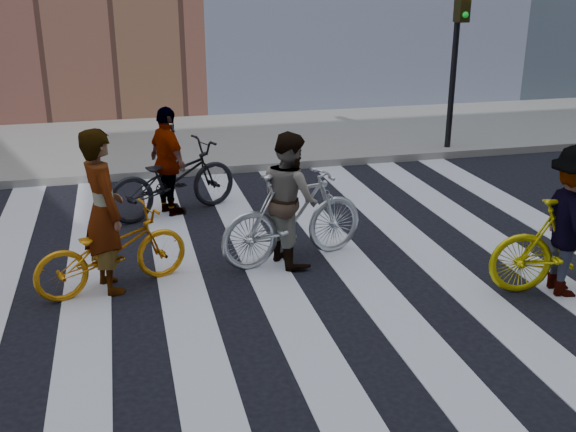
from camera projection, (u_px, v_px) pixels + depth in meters
name	position (u px, v px, depth m)	size (l,w,h in m)	color
ground	(320.00, 282.00, 8.20)	(100.00, 100.00, 0.00)	black
sidewalk_far	(224.00, 140.00, 15.03)	(100.00, 5.00, 0.15)	gray
zebra_crosswalk	(320.00, 282.00, 8.20)	(8.25, 10.00, 0.01)	silver
traffic_signal	(458.00, 43.00, 13.31)	(0.22, 0.42, 3.33)	black
bike_yellow_left	(112.00, 251.00, 7.90)	(0.64, 1.84, 0.97)	orange
bike_silver_mid	(293.00, 217.00, 8.64)	(0.57, 2.03, 1.22)	silver
bike_yellow_right	(573.00, 246.00, 7.77)	(0.54, 1.92, 1.15)	#C7B80B
bike_dark_rear	(173.00, 179.00, 10.39)	(0.75, 2.15, 1.13)	black
rider_left	(103.00, 212.00, 7.72)	(0.71, 0.47, 1.95)	slate
rider_mid	(290.00, 198.00, 8.54)	(0.84, 0.65, 1.72)	slate
rider_right	(573.00, 222.00, 7.66)	(1.14, 0.66, 1.77)	slate
rider_rear	(168.00, 162.00, 10.28)	(0.99, 0.41, 1.69)	slate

